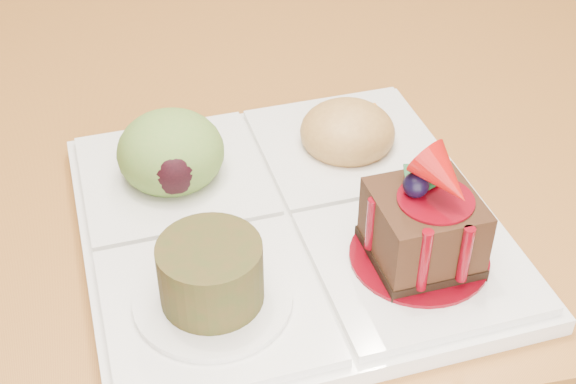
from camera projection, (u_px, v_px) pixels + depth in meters
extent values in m
plane|color=brown|center=(276.00, 261.00, 1.60)|extent=(6.00, 6.00, 0.00)
cylinder|color=#311A10|center=(55.00, 80.00, 1.75)|extent=(0.03, 0.03, 0.40)
cylinder|color=#311A10|center=(6.00, 173.00, 1.49)|extent=(0.03, 0.03, 0.40)
cylinder|color=#311A10|center=(498.00, 87.00, 1.66)|extent=(0.04, 0.04, 0.48)
cube|color=silver|center=(288.00, 226.00, 0.53)|extent=(0.29, 0.29, 0.01)
cube|color=silver|center=(418.00, 261.00, 0.49)|extent=(0.13, 0.13, 0.01)
cube|color=silver|center=(213.00, 305.00, 0.46)|extent=(0.13, 0.13, 0.01)
cube|color=silver|center=(173.00, 176.00, 0.56)|extent=(0.13, 0.13, 0.01)
cube|color=silver|center=(347.00, 145.00, 0.59)|extent=(0.13, 0.13, 0.01)
cylinder|color=#61030D|center=(419.00, 256.00, 0.49)|extent=(0.09, 0.09, 0.00)
cube|color=black|center=(419.00, 253.00, 0.49)|extent=(0.07, 0.07, 0.01)
cube|color=#371E0F|center=(423.00, 224.00, 0.47)|extent=(0.06, 0.06, 0.04)
cylinder|color=#61030D|center=(427.00, 197.00, 0.46)|extent=(0.04, 0.04, 0.00)
sphere|color=black|center=(416.00, 185.00, 0.46)|extent=(0.02, 0.02, 0.02)
cone|color=#AE0D0B|center=(445.00, 178.00, 0.44)|extent=(0.04, 0.05, 0.04)
cube|color=#12491E|center=(426.00, 176.00, 0.47)|extent=(0.02, 0.02, 0.01)
cube|color=#12491E|center=(413.00, 176.00, 0.47)|extent=(0.01, 0.02, 0.01)
cylinder|color=#61030D|center=(424.00, 261.00, 0.45)|extent=(0.01, 0.01, 0.04)
cylinder|color=#61030D|center=(465.00, 254.00, 0.45)|extent=(0.01, 0.01, 0.04)
cylinder|color=#61030D|center=(372.00, 224.00, 0.47)|extent=(0.01, 0.01, 0.04)
cylinder|color=silver|center=(213.00, 299.00, 0.46)|extent=(0.09, 0.09, 0.00)
cylinder|color=#402B12|center=(211.00, 273.00, 0.45)|extent=(0.06, 0.06, 0.04)
cylinder|color=#431F0E|center=(209.00, 255.00, 0.44)|extent=(0.05, 0.05, 0.00)
ellipsoid|color=olive|center=(171.00, 152.00, 0.55)|extent=(0.07, 0.07, 0.05)
ellipsoid|color=black|center=(174.00, 172.00, 0.53)|extent=(0.04, 0.03, 0.03)
ellipsoid|color=#B68741|center=(347.00, 132.00, 0.58)|extent=(0.07, 0.07, 0.04)
cube|color=orange|center=(370.00, 117.00, 0.58)|extent=(0.02, 0.02, 0.02)
cube|color=#4E7419|center=(342.00, 117.00, 0.59)|extent=(0.02, 0.02, 0.02)
cube|color=orange|center=(325.00, 123.00, 0.58)|extent=(0.02, 0.02, 0.02)
cube|color=#4E7419|center=(341.00, 135.00, 0.57)|extent=(0.02, 0.02, 0.02)
cube|color=orange|center=(369.00, 139.00, 0.57)|extent=(0.02, 0.02, 0.02)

